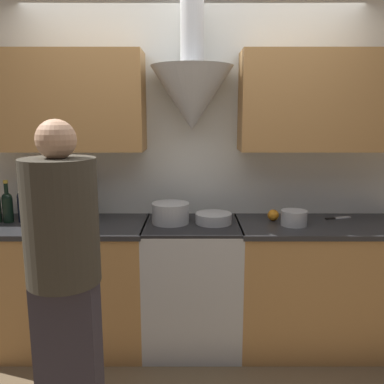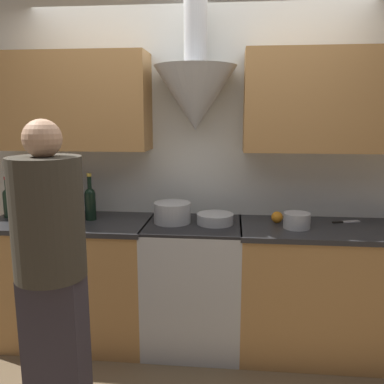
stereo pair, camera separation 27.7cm
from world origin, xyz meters
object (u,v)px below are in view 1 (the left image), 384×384
stove_range (192,284)px  wine_bottle_7 (85,204)px  stock_pot (170,213)px  wine_bottle_3 (35,204)px  wine_bottle_5 (60,205)px  wine_bottle_1 (7,205)px  wine_bottle_4 (47,204)px  orange_fruit (273,215)px  person_foreground_left (65,279)px  mixing_bowl (214,218)px  wine_bottle_2 (23,205)px  saucepan (294,218)px  wine_bottle_6 (72,204)px

stove_range → wine_bottle_7: bearing=177.6°
stock_pot → wine_bottle_7: bearing=178.4°
wine_bottle_3 → wine_bottle_5: 0.18m
wine_bottle_1 → wine_bottle_4: bearing=0.2°
orange_fruit → person_foreground_left: person_foreground_left is taller
stove_range → person_foreground_left: bearing=-121.9°
wine_bottle_1 → mixing_bowl: wine_bottle_1 is taller
stove_range → person_foreground_left: size_ratio=0.56×
wine_bottle_2 → wine_bottle_3: 0.10m
stove_range → wine_bottle_5: 1.12m
wine_bottle_5 → saucepan: 1.68m
wine_bottle_4 → wine_bottle_5: size_ratio=1.07×
saucepan → wine_bottle_4: bearing=177.3°
wine_bottle_6 → person_foreground_left: 1.08m
wine_bottle_5 → wine_bottle_1: bearing=-179.2°
stove_range → wine_bottle_2: 1.37m
mixing_bowl → orange_fruit: bearing=9.2°
stove_range → wine_bottle_4: 1.21m
wine_bottle_5 → saucepan: (1.67, -0.09, -0.07)m
wine_bottle_3 → stock_pot: 0.98m
wine_bottle_6 → wine_bottle_4: bearing=-176.1°
stove_range → person_foreground_left: (-0.61, -0.99, 0.46)m
wine_bottle_5 → orange_fruit: (1.55, 0.04, -0.08)m
wine_bottle_7 → stock_pot: (0.62, -0.02, -0.06)m
stock_pot → wine_bottle_6: bearing=177.0°
wine_bottle_3 → saucepan: bearing=-2.5°
stove_range → saucepan: size_ratio=5.14×
wine_bottle_3 → wine_bottle_7: wine_bottle_7 is taller
orange_fruit → person_foreground_left: (-1.21, -1.07, -0.05)m
person_foreground_left → wine_bottle_3: bearing=117.1°
wine_bottle_5 → wine_bottle_6: wine_bottle_6 is taller
wine_bottle_1 → person_foreground_left: person_foreground_left is taller
wine_bottle_2 → wine_bottle_5: bearing=-1.3°
wine_bottle_1 → stove_range: bearing=-1.7°
mixing_bowl → person_foreground_left: 1.26m
stock_pot → orange_fruit: stock_pot is taller
wine_bottle_6 → wine_bottle_7: bearing=-11.1°
wine_bottle_7 → orange_fruit: 1.37m
wine_bottle_7 → stock_pot: wine_bottle_7 is taller
wine_bottle_6 → stock_pot: wine_bottle_6 is taller
mixing_bowl → orange_fruit: size_ratio=3.15×
wine_bottle_6 → saucepan: bearing=-3.5°
wine_bottle_7 → saucepan: size_ratio=1.90×
stove_range → person_foreground_left: person_foreground_left is taller
wine_bottle_5 → mixing_bowl: wine_bottle_5 is taller
stove_range → saucepan: bearing=-3.5°
stove_range → wine_bottle_7: (-0.77, 0.03, 0.60)m
wine_bottle_1 → stock_pot: (1.18, -0.02, -0.05)m
wine_bottle_3 → wine_bottle_4: (0.09, 0.00, -0.00)m
stove_range → wine_bottle_2: size_ratio=3.00×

